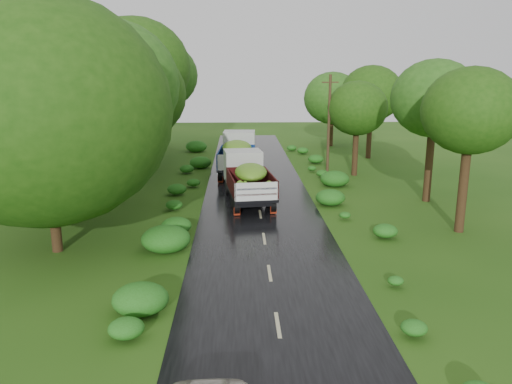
{
  "coord_description": "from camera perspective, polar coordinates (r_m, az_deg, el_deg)",
  "views": [
    {
      "loc": [
        -1.18,
        -13.82,
        7.63
      ],
      "look_at": [
        -0.3,
        10.19,
        1.7
      ],
      "focal_mm": 35.0,
      "sensor_mm": 36.0,
      "label": 1
    }
  ],
  "objects": [
    {
      "name": "trees_left",
      "position": [
        34.61,
        -16.3,
        11.6
      ],
      "size": [
        6.28,
        33.54,
        9.69
      ],
      "color": "black",
      "rests_on": "ground"
    },
    {
      "name": "road_lines",
      "position": [
        21.26,
        1.22,
        -7.11
      ],
      "size": [
        0.12,
        69.6,
        0.0
      ],
      "color": "#BFB78C",
      "rests_on": "road"
    },
    {
      "name": "trees_right",
      "position": [
        38.64,
        13.59,
        10.07
      ],
      "size": [
        5.99,
        30.83,
        7.43
      ],
      "color": "black",
      "rests_on": "ground"
    },
    {
      "name": "road",
      "position": [
        20.34,
        1.39,
        -8.15
      ],
      "size": [
        6.5,
        80.0,
        0.02
      ],
      "primitive_type": "cube",
      "color": "black",
      "rests_on": "ground"
    },
    {
      "name": "truck_far",
      "position": [
        37.13,
        -2.07,
        4.61
      ],
      "size": [
        2.83,
        7.12,
        2.94
      ],
      "rotation": [
        0.0,
        0.0,
        -0.05
      ],
      "color": "black",
      "rests_on": "ground"
    },
    {
      "name": "shrubs",
      "position": [
        28.78,
        0.31,
        -0.79
      ],
      "size": [
        11.9,
        44.0,
        0.7
      ],
      "color": "#236016",
      "rests_on": "ground"
    },
    {
      "name": "utility_pole",
      "position": [
        36.4,
        8.32,
        7.6
      ],
      "size": [
        1.25,
        0.45,
        7.28
      ],
      "rotation": [
        0.0,
        0.0,
        0.29
      ],
      "color": "#382616",
      "rests_on": "ground"
    },
    {
      "name": "ground",
      "position": [
        15.83,
        2.51,
        -14.97
      ],
      "size": [
        120.0,
        120.0,
        0.0
      ],
      "primitive_type": "plane",
      "color": "#1E460F",
      "rests_on": "ground"
    },
    {
      "name": "truck_near",
      "position": [
        29.26,
        -0.99,
        1.87
      ],
      "size": [
        3.06,
        6.74,
        2.74
      ],
      "rotation": [
        0.0,
        0.0,
        0.12
      ],
      "color": "black",
      "rests_on": "ground"
    }
  ]
}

